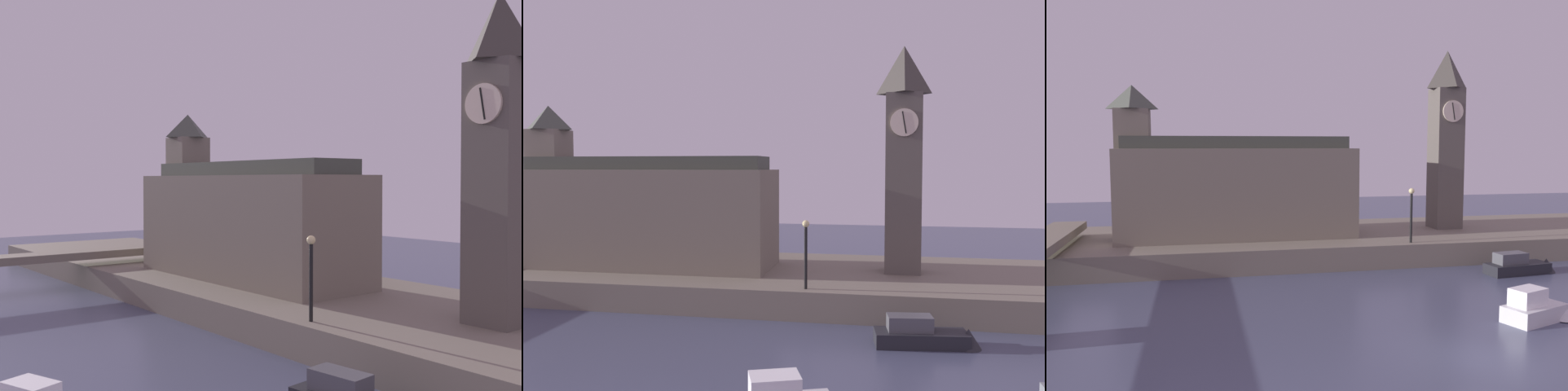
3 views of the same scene
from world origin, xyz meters
TOP-DOWN VIEW (x-y plane):
  - far_embankment at (0.00, 20.00)m, footprint 70.00×12.00m
  - clock_tower at (8.29, 20.23)m, footprint 2.24×2.29m
  - parliament_hall at (-7.75, 19.53)m, footprint 15.65×5.46m
  - streetlamp at (3.38, 14.78)m, footprint 0.36×0.36m

SIDE VIEW (x-z plane):
  - far_embankment at x=0.00m, z-range 0.00..1.50m
  - streetlamp at x=3.38m, z-range 1.96..5.44m
  - parliament_hall at x=-7.75m, z-range -0.14..9.91m
  - clock_tower at x=8.29m, z-range 1.73..14.81m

